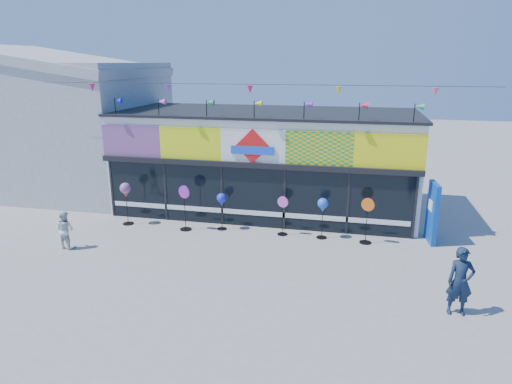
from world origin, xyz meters
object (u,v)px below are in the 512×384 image
(spinner_2, at_px, (221,201))
(child, at_px, (65,230))
(spinner_0, at_px, (126,191))
(spinner_4, at_px, (323,206))
(adult_man, at_px, (460,281))
(spinner_3, at_px, (283,215))
(blue_sign, at_px, (432,212))
(spinner_5, at_px, (367,220))
(spinner_1, at_px, (185,207))

(spinner_2, bearing_deg, child, -148.15)
(spinner_0, distance_m, spinner_2, 3.72)
(spinner_4, height_order, child, spinner_4)
(spinner_4, bearing_deg, adult_man, -49.77)
(spinner_4, bearing_deg, spinner_2, 178.87)
(spinner_0, relative_size, child, 1.27)
(adult_man, bearing_deg, spinner_4, 124.61)
(spinner_3, height_order, adult_man, adult_man)
(blue_sign, bearing_deg, spinner_5, -169.17)
(spinner_5, height_order, child, spinner_5)
(spinner_1, distance_m, adult_man, 9.64)
(spinner_1, height_order, adult_man, adult_man)
(spinner_2, xyz_separation_m, spinner_3, (2.30, -0.06, -0.36))
(spinner_2, xyz_separation_m, child, (-4.60, -2.86, -0.47))
(spinner_3, bearing_deg, spinner_1, -175.48)
(adult_man, bearing_deg, spinner_3, 133.77)
(spinner_1, relative_size, adult_man, 0.97)
(spinner_1, bearing_deg, spinner_2, 14.78)
(spinner_5, bearing_deg, spinner_0, -179.78)
(spinner_0, distance_m, spinner_5, 8.96)
(spinner_5, xyz_separation_m, adult_man, (2.18, -4.23, 0.02))
(spinner_3, relative_size, adult_man, 0.82)
(child, bearing_deg, adult_man, 178.58)
(child, bearing_deg, blue_sign, -158.58)
(spinner_2, bearing_deg, blue_sign, 3.33)
(adult_man, bearing_deg, spinner_2, 143.42)
(spinner_1, distance_m, spinner_5, 6.55)
(spinner_1, bearing_deg, blue_sign, 5.09)
(spinner_1, height_order, spinner_4, spinner_1)
(spinner_1, distance_m, child, 4.14)
(spinner_2, height_order, spinner_3, spinner_3)
(spinner_1, relative_size, child, 1.31)
(spinner_1, height_order, child, spinner_1)
(spinner_3, xyz_separation_m, adult_man, (5.11, -4.38, 0.11))
(spinner_0, xyz_separation_m, spinner_4, (7.42, 0.18, -0.14))
(spinner_0, bearing_deg, blue_sign, 3.49)
(spinner_0, xyz_separation_m, adult_man, (11.12, -4.20, -0.44))
(blue_sign, distance_m, spinner_5, 2.29)
(spinner_5, height_order, adult_man, adult_man)
(spinner_1, height_order, spinner_3, spinner_1)
(spinner_2, height_order, spinner_5, spinner_5)
(spinner_0, bearing_deg, child, -108.78)
(spinner_3, distance_m, child, 7.44)
(spinner_1, relative_size, spinner_4, 1.15)
(spinner_4, height_order, spinner_5, spinner_5)
(spinner_0, relative_size, spinner_4, 1.12)
(blue_sign, bearing_deg, spinner_1, 179.48)
(spinner_0, distance_m, adult_man, 11.89)
(spinner_1, bearing_deg, spinner_4, 3.11)
(blue_sign, distance_m, spinner_4, 3.74)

